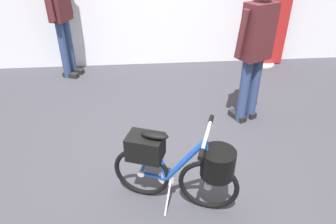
% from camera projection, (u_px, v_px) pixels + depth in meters
% --- Properties ---
extents(ground_plane, '(7.61, 7.61, 0.00)m').
position_uv_depth(ground_plane, '(170.00, 172.00, 2.90)').
color(ground_plane, '#38383F').
extents(floor_banner_stand, '(0.60, 0.36, 1.63)m').
position_uv_depth(floor_banner_stand, '(270.00, 21.00, 4.80)').
color(floor_banner_stand, '#B7B7BC').
rests_on(floor_banner_stand, ground_plane).
extents(folding_bike_foreground, '(1.00, 0.56, 0.74)m').
position_uv_depth(folding_bike_foreground, '(180.00, 165.00, 2.38)').
color(folding_bike_foreground, black).
rests_on(folding_bike_foreground, ground_plane).
extents(visitor_near_wall, '(0.36, 0.50, 1.75)m').
position_uv_depth(visitor_near_wall, '(60.00, 9.00, 4.28)').
color(visitor_near_wall, navy).
rests_on(visitor_near_wall, ground_plane).
extents(visitor_browsing, '(0.48, 0.37, 1.59)m').
position_uv_depth(visitor_browsing, '(255.00, 47.00, 3.25)').
color(visitor_browsing, navy).
rests_on(visitor_browsing, ground_plane).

